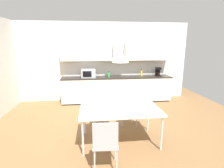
{
  "coord_description": "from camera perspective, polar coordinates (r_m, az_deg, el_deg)",
  "views": [
    {
      "loc": [
        -0.2,
        -3.65,
        1.99
      ],
      "look_at": [
        0.3,
        0.67,
        1.0
      ],
      "focal_mm": 28.0,
      "sensor_mm": 36.0,
      "label": 1
    }
  ],
  "objects": [
    {
      "name": "ground_plane",
      "position": [
        4.17,
        -3.17,
        -15.87
      ],
      "size": [
        8.2,
        7.83,
        0.02
      ],
      "primitive_type": "cube",
      "color": "brown"
    },
    {
      "name": "kitchen_counter",
      "position": [
        6.2,
        1.59,
        -1.6
      ],
      "size": [
        3.8,
        0.66,
        0.89
      ],
      "color": "#333333",
      "rests_on": "ground_plane"
    },
    {
      "name": "chair_far_left",
      "position": [
        4.37,
        -3.97,
        -6.69
      ],
      "size": [
        0.43,
        0.43,
        0.87
      ],
      "color": "#B2B2B7",
      "rests_on": "ground_plane"
    },
    {
      "name": "upper_wall_cabinets",
      "position": [
        6.16,
        1.46,
        10.32
      ],
      "size": [
        3.78,
        0.4,
        0.57
      ],
      "color": "silver"
    },
    {
      "name": "chair_far_right",
      "position": [
        4.46,
        5.53,
        -6.31
      ],
      "size": [
        0.44,
        0.44,
        0.87
      ],
      "color": "#B2B2B7",
      "rests_on": "ground_plane"
    },
    {
      "name": "pendant_lamp",
      "position": [
        3.33,
        2.8,
        8.97
      ],
      "size": [
        0.32,
        0.32,
        0.22
      ],
      "primitive_type": "cone",
      "color": "silver"
    },
    {
      "name": "microwave",
      "position": [
        6.02,
        -7.71,
        3.5
      ],
      "size": [
        0.48,
        0.35,
        0.28
      ],
      "color": "#ADADB2",
      "rests_on": "kitchen_counter"
    },
    {
      "name": "dining_table",
      "position": [
        3.57,
        2.61,
        -8.6
      ],
      "size": [
        1.59,
        0.92,
        0.73
      ],
      "color": "white",
      "rests_on": "ground_plane"
    },
    {
      "name": "wall_back",
      "position": [
        6.35,
        -4.83,
        7.22
      ],
      "size": [
        6.56,
        0.1,
        2.76
      ],
      "primitive_type": "cube",
      "color": "silver",
      "rests_on": "ground_plane"
    },
    {
      "name": "backsplash_tile",
      "position": [
        6.37,
        1.23,
        5.08
      ],
      "size": [
        3.78,
        0.02,
        0.49
      ],
      "primitive_type": "cube",
      "color": "silver",
      "rests_on": "kitchen_counter"
    },
    {
      "name": "bottle_green",
      "position": [
        6.05,
        -1.08,
        3.11
      ],
      "size": [
        0.08,
        0.08,
        0.19
      ],
      "color": "green",
      "rests_on": "kitchen_counter"
    },
    {
      "name": "chair_near_left",
      "position": [
        2.84,
        -2.17,
        -18.03
      ],
      "size": [
        0.42,
        0.42,
        0.87
      ],
      "color": "#B2B2B7",
      "rests_on": "ground_plane"
    },
    {
      "name": "coffee_maker",
      "position": [
        6.49,
        14.77,
        3.94
      ],
      "size": [
        0.18,
        0.19,
        0.3
      ],
      "color": "black",
      "rests_on": "kitchen_counter"
    },
    {
      "name": "bottle_yellow",
      "position": [
        6.32,
        9.56,
        3.55
      ],
      "size": [
        0.07,
        0.07,
        0.25
      ],
      "color": "yellow",
      "rests_on": "kitchen_counter"
    }
  ]
}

